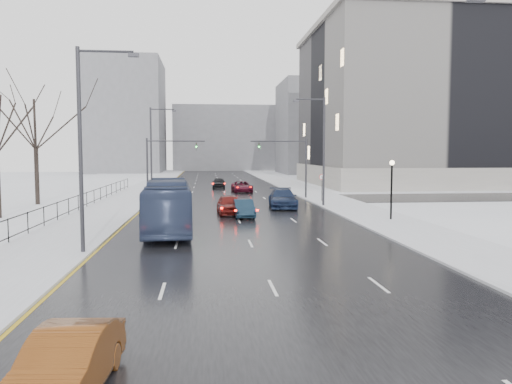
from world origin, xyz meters
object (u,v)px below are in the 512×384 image
object	(u,v)px
tree_park_e	(38,205)
lamppost_r_mid	(392,181)
bus	(168,205)
sedan_right_cross	(242,187)
sedan_center_far	(219,183)
streetlight_r_mid	(321,146)
mast_signal_left	(158,161)
streetlight_l_far	(153,147)
sedan_right_far	(283,198)
sedan_center_near	(229,204)
sedan_right_near	(244,208)
streetlight_l_near	(85,139)
no_uturn_sign	(322,180)
mast_signal_right	(296,161)
sedan_left_near	(67,364)

from	to	relation	value
tree_park_e	lamppost_r_mid	bearing A→B (deg)	-25.62
bus	sedan_right_cross	size ratio (longest dim) A/B	2.33
sedan_center_far	tree_park_e	bearing A→B (deg)	-128.01
streetlight_r_mid	lamppost_r_mid	bearing A→B (deg)	-74.18
bus	mast_signal_left	bearing A→B (deg)	93.60
streetlight_l_far	sedan_right_far	bearing A→B (deg)	-45.07
sedan_center_near	sedan_right_near	bearing A→B (deg)	-65.63
streetlight_l_near	sedan_center_near	distance (m)	17.57
no_uturn_sign	sedan_center_near	size ratio (longest dim) A/B	0.58
streetlight_r_mid	no_uturn_sign	world-z (taller)	streetlight_r_mid
no_uturn_sign	sedan_right_near	bearing A→B (deg)	-128.58
tree_park_e	streetlight_l_far	world-z (taller)	streetlight_l_far
streetlight_l_near	bus	distance (m)	8.73
bus	tree_park_e	bearing A→B (deg)	125.00
no_uturn_sign	streetlight_r_mid	bearing A→B (deg)	-104.48
no_uturn_sign	bus	world-z (taller)	bus
tree_park_e	mast_signal_right	world-z (taller)	tree_park_e
bus	streetlight_r_mid	bearing A→B (deg)	41.78
mast_signal_left	sedan_left_near	bearing A→B (deg)	-87.23
tree_park_e	mast_signal_right	distance (m)	26.16
sedan_right_far	sedan_center_far	world-z (taller)	sedan_right_far
no_uturn_sign	sedan_center_far	bearing A→B (deg)	114.88
streetlight_l_near	mast_signal_left	size ratio (longest dim) A/B	1.54
sedan_left_near	sedan_center_far	distance (m)	59.76
sedan_left_near	mast_signal_left	bearing A→B (deg)	97.58
streetlight_r_mid	bus	distance (m)	18.77
sedan_right_near	sedan_right_far	xyz separation A→B (m)	(4.00, 6.21, 0.17)
bus	sedan_center_far	distance (m)	38.15
streetlight_l_far	mast_signal_right	size ratio (longest dim) A/B	1.54
tree_park_e	sedan_center_far	size ratio (longest dim) A/B	3.09
streetlight_l_far	sedan_right_far	world-z (taller)	streetlight_l_far
streetlight_r_mid	no_uturn_sign	xyz separation A→B (m)	(1.03, 4.00, -3.32)
mast_signal_right	sedan_center_far	bearing A→B (deg)	114.83
streetlight_r_mid	streetlight_l_far	world-z (taller)	same
sedan_left_near	sedan_right_cross	bearing A→B (deg)	86.67
tree_park_e	sedan_right_far	world-z (taller)	tree_park_e
no_uturn_sign	sedan_center_near	xyz separation A→B (m)	(-9.70, -8.93, -1.47)
lamppost_r_mid	streetlight_l_far	bearing A→B (deg)	131.06
streetlight_l_far	lamppost_r_mid	bearing A→B (deg)	-48.94
streetlight_l_far	bus	world-z (taller)	streetlight_l_far
mast_signal_left	sedan_center_far	bearing A→B (deg)	68.02
streetlight_r_mid	sedan_right_far	world-z (taller)	streetlight_r_mid
streetlight_l_near	sedan_left_near	xyz separation A→B (m)	(2.90, -14.66, -4.91)
lamppost_r_mid	mast_signal_left	distance (m)	25.71
tree_park_e	streetlight_r_mid	bearing A→B (deg)	-8.63
mast_signal_left	sedan_right_far	bearing A→B (deg)	-36.33
mast_signal_right	bus	distance (m)	24.36
tree_park_e	sedan_right_cross	bearing A→B (deg)	33.31
tree_park_e	streetlight_l_far	size ratio (longest dim) A/B	1.35
bus	streetlight_l_near	bearing A→B (deg)	-118.91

